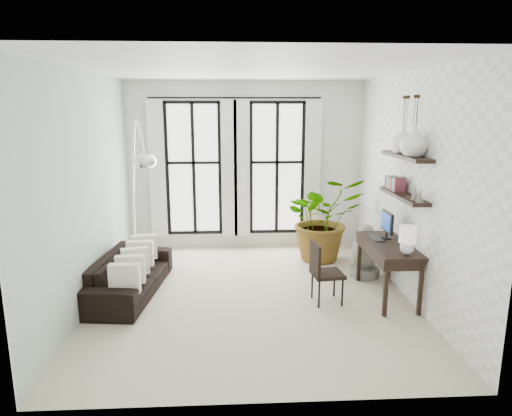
{
  "coord_description": "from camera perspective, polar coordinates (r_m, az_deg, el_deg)",
  "views": [
    {
      "loc": [
        -0.28,
        -6.26,
        2.7
      ],
      "look_at": [
        0.08,
        0.3,
        1.25
      ],
      "focal_mm": 32.0,
      "sensor_mm": 36.0,
      "label": 1
    }
  ],
  "objects": [
    {
      "name": "buddha",
      "position": [
        7.65,
        13.47,
        -5.68
      ],
      "size": [
        0.48,
        0.48,
        0.87
      ],
      "color": "gray",
      "rests_on": "floor"
    },
    {
      "name": "wall_shelves",
      "position": [
        6.67,
        17.94,
        3.45
      ],
      "size": [
        0.25,
        1.3,
        0.6
      ],
      "color": "black",
      "rests_on": "wall_right"
    },
    {
      "name": "sofa",
      "position": [
        7.04,
        -15.55,
        -8.01
      ],
      "size": [
        1.02,
        2.1,
        0.59
      ],
      "primitive_type": "imported",
      "rotation": [
        0.0,
        0.0,
        1.46
      ],
      "color": "black",
      "rests_on": "floor"
    },
    {
      "name": "wall_right",
      "position": [
        6.84,
        18.65,
        2.52
      ],
      "size": [
        0.0,
        5.0,
        5.0
      ],
      "primitive_type": "plane",
      "rotation": [
        1.57,
        0.0,
        -1.57
      ],
      "color": "white",
      "rests_on": "floor"
    },
    {
      "name": "wall_left",
      "position": [
        6.65,
        -20.32,
        2.14
      ],
      "size": [
        0.0,
        5.0,
        5.0
      ],
      "primitive_type": "plane",
      "rotation": [
        1.57,
        0.0,
        1.57
      ],
      "color": "#ABBFB1",
      "rests_on": "floor"
    },
    {
      "name": "desk_chair",
      "position": [
        6.48,
        8.26,
        -7.51
      ],
      "size": [
        0.46,
        0.46,
        0.88
      ],
      "rotation": [
        0.0,
        0.0,
        0.11
      ],
      "color": "black",
      "rests_on": "floor"
    },
    {
      "name": "windows",
      "position": [
        8.76,
        -2.58,
        4.94
      ],
      "size": [
        3.26,
        0.13,
        2.65
      ],
      "color": "white",
      "rests_on": "wall_back"
    },
    {
      "name": "plant",
      "position": [
        8.24,
        8.35,
        -1.28
      ],
      "size": [
        1.56,
        1.41,
        1.53
      ],
      "primitive_type": "imported",
      "rotation": [
        0.0,
        0.0,
        0.17
      ],
      "color": "#2D7228",
      "rests_on": "floor"
    },
    {
      "name": "floor",
      "position": [
        6.82,
        -0.53,
        -10.89
      ],
      "size": [
        5.0,
        5.0,
        0.0
      ],
      "primitive_type": "plane",
      "color": "beige",
      "rests_on": "ground"
    },
    {
      "name": "wall_back",
      "position": [
        8.83,
        -1.28,
        5.27
      ],
      "size": [
        4.5,
        0.0,
        4.5
      ],
      "primitive_type": "plane",
      "rotation": [
        1.57,
        0.0,
        0.0
      ],
      "color": "white",
      "rests_on": "floor"
    },
    {
      "name": "desk",
      "position": [
        6.75,
        16.32,
        -4.89
      ],
      "size": [
        0.58,
        1.37,
        1.2
      ],
      "color": "black",
      "rests_on": "floor"
    },
    {
      "name": "throw_pillows",
      "position": [
        6.96,
        -14.84,
        -6.44
      ],
      "size": [
        0.4,
        1.52,
        0.4
      ],
      "color": "white",
      "rests_on": "sofa"
    },
    {
      "name": "arc_lamp",
      "position": [
        7.14,
        -14.64,
        5.95
      ],
      "size": [
        0.76,
        1.3,
        2.54
      ],
      "color": "silver",
      "rests_on": "floor"
    },
    {
      "name": "vase_b",
      "position": [
        6.72,
        17.91,
        8.14
      ],
      "size": [
        0.37,
        0.37,
        0.38
      ],
      "primitive_type": "imported",
      "color": "white",
      "rests_on": "shelf_upper"
    },
    {
      "name": "ceiling",
      "position": [
        6.28,
        -0.59,
        17.0
      ],
      "size": [
        5.0,
        5.0,
        0.0
      ],
      "primitive_type": "plane",
      "color": "white",
      "rests_on": "wall_back"
    },
    {
      "name": "vase_a",
      "position": [
        6.35,
        19.19,
        7.83
      ],
      "size": [
        0.37,
        0.37,
        0.38
      ],
      "primitive_type": "imported",
      "color": "white",
      "rests_on": "shelf_upper"
    }
  ]
}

